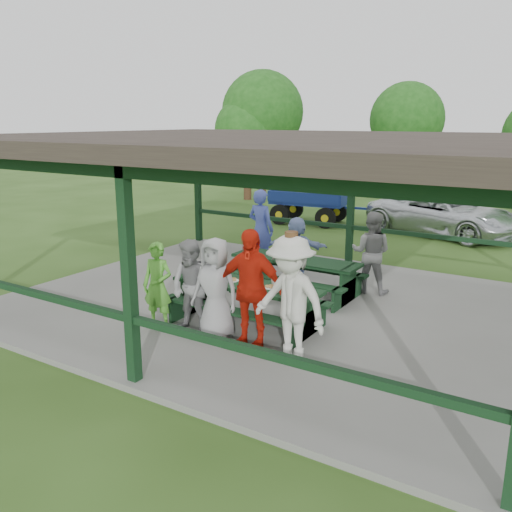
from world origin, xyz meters
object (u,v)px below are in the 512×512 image
Objects in this scene: contestant_grey_left at (192,287)px; pickup_truck at (444,214)px; picnic_table_near at (247,298)px; contestant_green at (158,286)px; farm_trailer at (309,206)px; contestant_red at (250,289)px; spectator_blue at (261,229)px; spectator_lblue at (297,248)px; contestant_grey_mid at (215,288)px; picnic_table_far at (295,271)px; contestant_white_fedora at (290,300)px; spectator_grey at (371,252)px.

contestant_grey_left is 0.33× the size of pickup_truck.
contestant_grey_left reaches higher than picnic_table_near.
contestant_green is 0.31× the size of pickup_truck.
contestant_green is at bearing -84.41° from farm_trailer.
spectator_blue is (-2.34, 4.13, 0.00)m from contestant_red.
contestant_grey_left is 1.11× the size of spectator_lblue.
spectator_blue reaches higher than contestant_red.
spectator_blue is 6.65m from farm_trailer.
picnic_table_near is 1.56m from contestant_green.
contestant_grey_left is at bearing 179.17° from contestant_grey_mid.
picnic_table_far is 0.56× the size of pickup_truck.
contestant_red reaches higher than contestant_green.
contestant_green is 2.60m from contestant_white_fedora.
spectator_lblue is at bearing 127.66° from contestant_white_fedora.
contestant_green is 11.32m from pickup_truck.
contestant_grey_left is (0.64, 0.14, 0.05)m from contestant_green.
contestant_grey_left reaches higher than picnic_table_far.
picnic_table_far is 3.15m from contestant_green.
contestant_white_fedora reaches higher than picnic_table_near.
contestant_grey_left is 0.84× the size of contestant_red.
picnic_table_far is 3.34m from contestant_white_fedora.
contestant_grey_mid is 1.17× the size of spectator_lblue.
contestant_green is at bearing -169.34° from contestant_white_fedora.
farm_trailer is (-4.23, 10.50, -0.43)m from contestant_red.
spectator_blue reaches higher than picnic_table_near.
pickup_truck is at bearing -1.76° from farm_trailer.
contestant_grey_mid is (1.10, 0.17, 0.09)m from contestant_green.
contestant_red is 0.40× the size of pickup_truck.
farm_trailer reaches higher than picnic_table_far.
contestant_white_fedora is 1.37× the size of spectator_lblue.
spectator_grey is (1.73, 3.73, 0.05)m from contestant_grey_left.
contestant_white_fedora is (1.49, -0.19, 0.12)m from contestant_grey_mid.
contestant_grey_mid reaches higher than spectator_lblue.
spectator_grey reaches higher than farm_trailer.
contestant_grey_left is 10.98m from farm_trailer.
contestant_red reaches higher than spectator_grey.
spectator_lblue is at bearing 69.44° from contestant_green.
spectator_grey is at bearing 165.71° from spectator_lblue.
pickup_truck is at bearing -96.59° from spectator_grey.
spectator_lblue is at bearing -175.94° from pickup_truck.
spectator_grey is at bearing 36.07° from picnic_table_far.
contestant_red is at bearing -6.02° from contestant_grey_mid.
farm_trailer is (-1.89, 6.37, -0.43)m from spectator_blue.
contestant_grey_mid is 11.00m from pickup_truck.
contestant_grey_mid is at bearing 81.74° from spectator_lblue.
picnic_table_far is 1.58× the size of spectator_grey.
contestant_red is 11.33m from farm_trailer.
spectator_blue is at bearing -36.06° from spectator_lblue.
contestant_red reaches higher than spectator_lblue.
pickup_truck is (-0.47, 11.13, -0.40)m from contestant_white_fedora.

